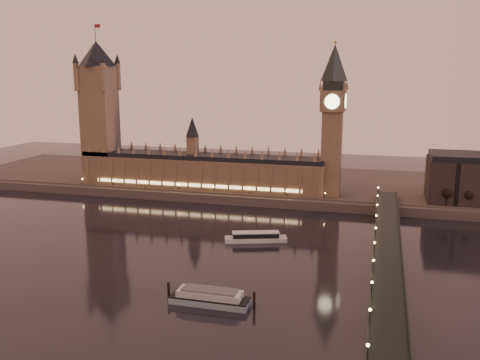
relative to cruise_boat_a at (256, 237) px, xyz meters
The scene contains 10 objects.
ground 36.73m from the cruise_boat_a, 129.54° to the right, with size 700.00×700.00×0.00m, color black.
far_embankment 136.90m from the cruise_boat_a, 87.21° to the left, with size 560.00×130.00×6.00m, color #423D35.
palace_of_westminster 114.01m from the cruise_boat_a, 124.39° to the left, with size 180.00×26.62×52.00m.
victoria_tower 182.12m from the cruise_boat_a, 147.10° to the left, with size 31.68×31.68×118.00m.
big_ben 115.46m from the cruise_boat_a, 71.70° to the left, with size 17.68×17.68×104.00m.
westminster_bridge 73.97m from the cruise_boat_a, 22.49° to the right, with size 13.20×260.00×15.30m.
bare_tree_0 131.90m from the cruise_boat_a, 37.94° to the left, with size 5.75×5.75×11.69m.
bare_tree_1 142.93m from the cruise_boat_a, 34.54° to the left, with size 5.75×5.75×11.69m.
cruise_boat_a is the anchor object (origin of this frame).
moored_barge 81.67m from the cruise_boat_a, 89.60° to the right, with size 37.01×9.20×6.78m.
Camera 1 is at (86.83, -241.69, 91.78)m, focal length 40.00 mm.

